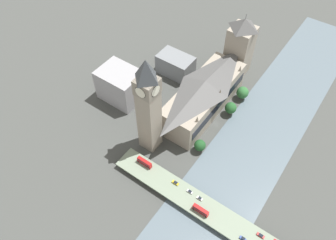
% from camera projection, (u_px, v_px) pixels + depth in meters
% --- Properties ---
extents(ground_plane, '(600.00, 600.00, 0.00)m').
position_uv_depth(ground_plane, '(215.00, 124.00, 250.71)').
color(ground_plane, '#424442').
extents(river_water, '(52.88, 360.00, 0.30)m').
position_uv_depth(river_water, '(254.00, 144.00, 238.64)').
color(river_water, slate).
rests_on(river_water, ground_plane).
extents(parliament_hall, '(27.90, 82.13, 29.93)m').
position_uv_depth(parliament_hall, '(204.00, 95.00, 249.53)').
color(parliament_hall, gray).
rests_on(parliament_hall, ground_plane).
extents(clock_tower, '(13.34, 13.34, 78.44)m').
position_uv_depth(clock_tower, '(148.00, 104.00, 206.55)').
color(clock_tower, gray).
rests_on(clock_tower, ground_plane).
extents(victoria_tower, '(19.15, 19.15, 56.26)m').
position_uv_depth(victoria_tower, '(240.00, 46.00, 269.15)').
color(victoria_tower, gray).
rests_on(victoria_tower, ground_plane).
extents(road_bridge, '(137.75, 16.21, 4.67)m').
position_uv_depth(road_bridge, '(208.00, 211.00, 202.06)').
color(road_bridge, '#5D6A59').
rests_on(road_bridge, ground_plane).
extents(double_decker_bus_mid, '(11.16, 2.46, 4.75)m').
position_uv_depth(double_decker_bus_mid, '(144.00, 162.00, 220.28)').
color(double_decker_bus_mid, red).
rests_on(double_decker_bus_mid, road_bridge).
extents(double_decker_bus_rear, '(10.69, 2.48, 4.78)m').
position_uv_depth(double_decker_bus_rear, '(201.00, 210.00, 198.57)').
color(double_decker_bus_rear, red).
rests_on(double_decker_bus_rear, road_bridge).
extents(car_northbound_lead, '(3.95, 1.79, 1.38)m').
position_uv_depth(car_northbound_lead, '(200.00, 198.00, 205.64)').
color(car_northbound_lead, silver).
rests_on(car_northbound_lead, road_bridge).
extents(car_southbound_lead, '(4.73, 1.92, 1.46)m').
position_uv_depth(car_southbound_lead, '(175.00, 183.00, 212.54)').
color(car_southbound_lead, gold).
rests_on(car_southbound_lead, road_bridge).
extents(car_southbound_mid, '(4.13, 1.75, 1.28)m').
position_uv_depth(car_southbound_mid, '(190.00, 192.00, 208.65)').
color(car_southbound_mid, silver).
rests_on(car_southbound_mid, road_bridge).
extents(car_southbound_tail, '(4.01, 1.81, 1.36)m').
position_uv_depth(car_southbound_tail, '(243.00, 239.00, 189.57)').
color(car_southbound_tail, navy).
rests_on(car_southbound_tail, road_bridge).
extents(car_southbound_extra, '(4.71, 1.90, 1.24)m').
position_uv_depth(car_southbound_extra, '(261.00, 235.00, 190.77)').
color(car_southbound_extra, maroon).
rests_on(car_southbound_extra, road_bridge).
extents(city_block_west, '(32.93, 25.25, 26.46)m').
position_uv_depth(city_block_west, '(121.00, 85.00, 258.89)').
color(city_block_west, '#939399').
rests_on(city_block_west, ground_plane).
extents(city_block_center, '(30.06, 18.76, 17.68)m').
position_uv_depth(city_block_center, '(175.00, 65.00, 280.57)').
color(city_block_center, slate).
rests_on(city_block_center, ground_plane).
extents(tree_embankment_near, '(9.76, 9.76, 11.73)m').
position_uv_depth(tree_embankment_near, '(243.00, 93.00, 262.45)').
color(tree_embankment_near, brown).
rests_on(tree_embankment_near, ground_plane).
extents(tree_embankment_mid, '(8.98, 8.98, 11.59)m').
position_uv_depth(tree_embankment_mid, '(231.00, 108.00, 251.63)').
color(tree_embankment_mid, brown).
rests_on(tree_embankment_mid, ground_plane).
extents(tree_embankment_far, '(8.31, 8.31, 10.32)m').
position_uv_depth(tree_embankment_far, '(200.00, 145.00, 230.47)').
color(tree_embankment_far, brown).
rests_on(tree_embankment_far, ground_plane).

